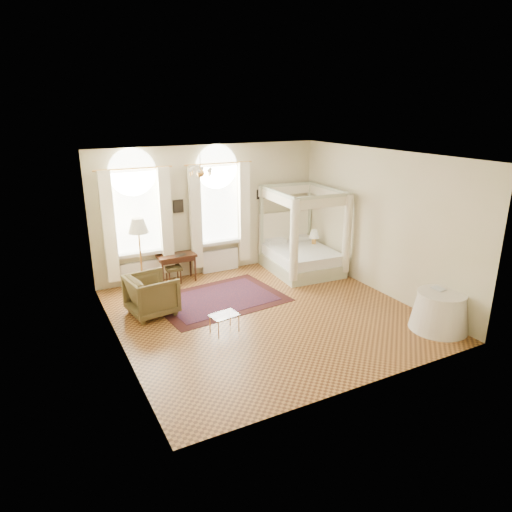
{
  "coord_description": "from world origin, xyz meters",
  "views": [
    {
      "loc": [
        -4.26,
        -7.71,
        4.2
      ],
      "look_at": [
        -0.03,
        0.4,
        1.18
      ],
      "focal_mm": 32.0,
      "sensor_mm": 36.0,
      "label": 1
    }
  ],
  "objects_px": {
    "nightstand": "(312,254)",
    "floor_lamp": "(138,230)",
    "writing_desk": "(177,259)",
    "stool": "(173,269)",
    "armchair": "(152,295)",
    "canopy_bed": "(302,253)",
    "coffee_table": "(224,316)",
    "side_table": "(440,311)"
  },
  "relations": [
    {
      "from": "stool",
      "to": "coffee_table",
      "type": "distance_m",
      "value": 2.96
    },
    {
      "from": "armchair",
      "to": "writing_desk",
      "type": "bearing_deg",
      "value": -41.84
    },
    {
      "from": "armchair",
      "to": "canopy_bed",
      "type": "bearing_deg",
      "value": -87.47
    },
    {
      "from": "floor_lamp",
      "to": "side_table",
      "type": "bearing_deg",
      "value": -44.28
    },
    {
      "from": "writing_desk",
      "to": "armchair",
      "type": "distance_m",
      "value": 1.91
    },
    {
      "from": "writing_desk",
      "to": "floor_lamp",
      "type": "relative_size",
      "value": 0.53
    },
    {
      "from": "armchair",
      "to": "side_table",
      "type": "relative_size",
      "value": 0.84
    },
    {
      "from": "armchair",
      "to": "floor_lamp",
      "type": "distance_m",
      "value": 1.7
    },
    {
      "from": "canopy_bed",
      "to": "nightstand",
      "type": "height_order",
      "value": "canopy_bed"
    },
    {
      "from": "armchair",
      "to": "coffee_table",
      "type": "relative_size",
      "value": 1.59
    },
    {
      "from": "nightstand",
      "to": "floor_lamp",
      "type": "relative_size",
      "value": 0.32
    },
    {
      "from": "armchair",
      "to": "floor_lamp",
      "type": "relative_size",
      "value": 0.53
    },
    {
      "from": "canopy_bed",
      "to": "writing_desk",
      "type": "relative_size",
      "value": 2.34
    },
    {
      "from": "coffee_table",
      "to": "floor_lamp",
      "type": "relative_size",
      "value": 0.33
    },
    {
      "from": "nightstand",
      "to": "writing_desk",
      "type": "distance_m",
      "value": 3.77
    },
    {
      "from": "canopy_bed",
      "to": "stool",
      "type": "height_order",
      "value": "canopy_bed"
    },
    {
      "from": "stool",
      "to": "side_table",
      "type": "relative_size",
      "value": 0.38
    },
    {
      "from": "nightstand",
      "to": "armchair",
      "type": "relative_size",
      "value": 0.61
    },
    {
      "from": "canopy_bed",
      "to": "nightstand",
      "type": "xyz_separation_m",
      "value": [
        0.55,
        0.31,
        -0.21
      ]
    },
    {
      "from": "side_table",
      "to": "writing_desk",
      "type": "bearing_deg",
      "value": 127.67
    },
    {
      "from": "writing_desk",
      "to": "stool",
      "type": "distance_m",
      "value": 0.28
    },
    {
      "from": "stool",
      "to": "armchair",
      "type": "relative_size",
      "value": 0.45
    },
    {
      "from": "canopy_bed",
      "to": "side_table",
      "type": "xyz_separation_m",
      "value": [
        0.58,
        -4.06,
        -0.12
      ]
    },
    {
      "from": "writing_desk",
      "to": "armchair",
      "type": "height_order",
      "value": "armchair"
    },
    {
      "from": "coffee_table",
      "to": "side_table",
      "type": "xyz_separation_m",
      "value": [
        3.81,
        -1.83,
        0.04
      ]
    },
    {
      "from": "coffee_table",
      "to": "stool",
      "type": "bearing_deg",
      "value": 91.32
    },
    {
      "from": "canopy_bed",
      "to": "coffee_table",
      "type": "xyz_separation_m",
      "value": [
        -3.22,
        -2.23,
        -0.17
      ]
    },
    {
      "from": "canopy_bed",
      "to": "coffee_table",
      "type": "bearing_deg",
      "value": -145.28
    },
    {
      "from": "stool",
      "to": "floor_lamp",
      "type": "xyz_separation_m",
      "value": [
        -0.82,
        -0.21,
        1.17
      ]
    },
    {
      "from": "coffee_table",
      "to": "side_table",
      "type": "bearing_deg",
      "value": -25.63
    },
    {
      "from": "stool",
      "to": "canopy_bed",
      "type": "bearing_deg",
      "value": -12.41
    },
    {
      "from": "nightstand",
      "to": "coffee_table",
      "type": "relative_size",
      "value": 0.97
    },
    {
      "from": "canopy_bed",
      "to": "writing_desk",
      "type": "distance_m",
      "value": 3.27
    },
    {
      "from": "canopy_bed",
      "to": "side_table",
      "type": "bearing_deg",
      "value": -81.86
    },
    {
      "from": "side_table",
      "to": "coffee_table",
      "type": "bearing_deg",
      "value": 154.37
    },
    {
      "from": "coffee_table",
      "to": "floor_lamp",
      "type": "distance_m",
      "value": 3.13
    },
    {
      "from": "floor_lamp",
      "to": "side_table",
      "type": "distance_m",
      "value": 6.66
    },
    {
      "from": "nightstand",
      "to": "side_table",
      "type": "distance_m",
      "value": 4.37
    },
    {
      "from": "floor_lamp",
      "to": "canopy_bed",
      "type": "bearing_deg",
      "value": -7.17
    },
    {
      "from": "stool",
      "to": "armchair",
      "type": "bearing_deg",
      "value": -122.21
    },
    {
      "from": "canopy_bed",
      "to": "floor_lamp",
      "type": "bearing_deg",
      "value": 172.83
    },
    {
      "from": "stool",
      "to": "floor_lamp",
      "type": "relative_size",
      "value": 0.24
    }
  ]
}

